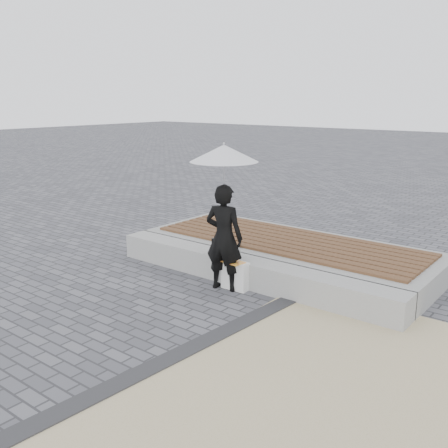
# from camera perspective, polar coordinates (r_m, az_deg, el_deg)

# --- Properties ---
(ground) EXTENTS (80.00, 80.00, 0.00)m
(ground) POSITION_cam_1_polar(r_m,az_deg,el_deg) (6.78, -5.49, -10.40)
(ground) COLOR #545459
(ground) RESTS_ON ground
(terrazzo_zone) EXTENTS (5.00, 5.00, 0.02)m
(terrazzo_zone) POSITION_cam_1_polar(r_m,az_deg,el_deg) (4.94, 19.87, -21.23)
(terrazzo_zone) COLOR tan
(terrazzo_zone) RESTS_ON ground
(edging_band) EXTENTS (0.61, 5.20, 0.04)m
(edging_band) POSITION_cam_1_polar(r_m,az_deg,el_deg) (5.98, -3.54, -13.67)
(edging_band) COLOR #2A2A2C
(edging_band) RESTS_ON ground
(seating_ledge) EXTENTS (5.00, 0.45, 0.40)m
(seating_ledge) POSITION_cam_1_polar(r_m,az_deg,el_deg) (7.85, 2.59, -5.31)
(seating_ledge) COLOR #979893
(seating_ledge) RESTS_ON ground
(timber_platform) EXTENTS (5.00, 2.00, 0.40)m
(timber_platform) POSITION_cam_1_polar(r_m,az_deg,el_deg) (8.80, 7.16, -3.24)
(timber_platform) COLOR gray
(timber_platform) RESTS_ON ground
(timber_decking) EXTENTS (4.60, 1.60, 0.04)m
(timber_decking) POSITION_cam_1_polar(r_m,az_deg,el_deg) (8.74, 7.21, -1.86)
(timber_decking) COLOR brown
(timber_decking) RESTS_ON timber_platform
(woman) EXTENTS (0.65, 0.50, 1.59)m
(woman) POSITION_cam_1_polar(r_m,az_deg,el_deg) (7.46, 0.00, -1.53)
(woman) COLOR black
(woman) RESTS_ON ground
(parasol) EXTENTS (0.98, 0.98, 1.25)m
(parasol) POSITION_cam_1_polar(r_m,az_deg,el_deg) (7.23, 0.00, 7.92)
(parasol) COLOR #B7B8BD
(parasol) RESTS_ON ground
(handbag) EXTENTS (0.39, 0.16, 0.27)m
(handbag) POSITION_cam_1_polar(r_m,az_deg,el_deg) (7.86, -0.07, -2.70)
(handbag) COLOR black
(handbag) RESTS_ON seating_ledge
(canvas_tote) EXTENTS (0.42, 0.19, 0.43)m
(canvas_tote) POSITION_cam_1_polar(r_m,az_deg,el_deg) (7.62, 1.28, -5.76)
(canvas_tote) COLOR silver
(canvas_tote) RESTS_ON ground
(magazine) EXTENTS (0.33, 0.25, 0.01)m
(magazine) POSITION_cam_1_polar(r_m,az_deg,el_deg) (7.51, 1.06, -4.28)
(magazine) COLOR #CA482D
(magazine) RESTS_ON canvas_tote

